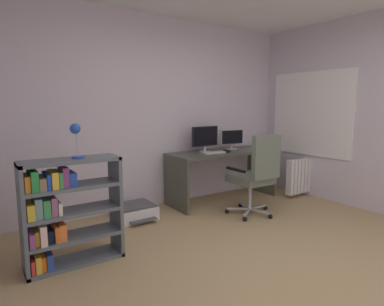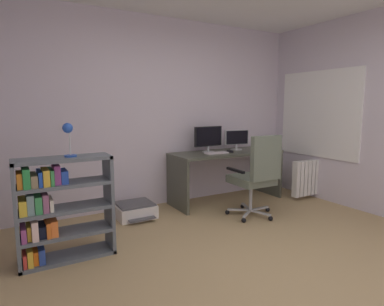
{
  "view_description": "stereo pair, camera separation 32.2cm",
  "coord_description": "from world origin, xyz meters",
  "px_view_note": "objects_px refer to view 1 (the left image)",
  "views": [
    {
      "loc": [
        -2.15,
        -1.79,
        1.43
      ],
      "look_at": [
        0.19,
        1.62,
        0.83
      ],
      "focal_mm": 30.34,
      "sensor_mm": 36.0,
      "label": 1
    },
    {
      "loc": [
        -1.87,
        -1.96,
        1.43
      ],
      "look_at": [
        0.19,
        1.62,
        0.83
      ],
      "focal_mm": 30.34,
      "sensor_mm": 36.0,
      "label": 2
    }
  ],
  "objects_px": {
    "desk_lamp": "(76,135)",
    "radiator": "(304,175)",
    "monitor_secondary": "(232,138)",
    "monitor_main": "(205,137)",
    "desk": "(223,164)",
    "computer_mouse": "(227,151)",
    "keyboard": "(214,153)",
    "office_chair": "(256,173)",
    "bookshelf": "(62,212)",
    "printer": "(135,211)"
  },
  "relations": [
    {
      "from": "office_chair",
      "to": "radiator",
      "type": "distance_m",
      "value": 1.4
    },
    {
      "from": "computer_mouse",
      "to": "monitor_main",
      "type": "bearing_deg",
      "value": 147.36
    },
    {
      "from": "office_chair",
      "to": "radiator",
      "type": "bearing_deg",
      "value": 11.52
    },
    {
      "from": "monitor_secondary",
      "to": "computer_mouse",
      "type": "height_order",
      "value": "monitor_secondary"
    },
    {
      "from": "monitor_secondary",
      "to": "radiator",
      "type": "distance_m",
      "value": 1.3
    },
    {
      "from": "keyboard",
      "to": "computer_mouse",
      "type": "bearing_deg",
      "value": -4.34
    },
    {
      "from": "computer_mouse",
      "to": "radiator",
      "type": "relative_size",
      "value": 0.14
    },
    {
      "from": "radiator",
      "to": "desk",
      "type": "bearing_deg",
      "value": 156.35
    },
    {
      "from": "monitor_main",
      "to": "office_chair",
      "type": "relative_size",
      "value": 0.44
    },
    {
      "from": "monitor_main",
      "to": "computer_mouse",
      "type": "xyz_separation_m",
      "value": [
        0.24,
        -0.21,
        -0.2
      ]
    },
    {
      "from": "keyboard",
      "to": "radiator",
      "type": "xyz_separation_m",
      "value": [
        1.47,
        -0.45,
        -0.43
      ]
    },
    {
      "from": "desk",
      "to": "desk_lamp",
      "type": "relative_size",
      "value": 5.46
    },
    {
      "from": "keyboard",
      "to": "office_chair",
      "type": "relative_size",
      "value": 0.32
    },
    {
      "from": "desk",
      "to": "bookshelf",
      "type": "height_order",
      "value": "bookshelf"
    },
    {
      "from": "desk",
      "to": "office_chair",
      "type": "distance_m",
      "value": 0.82
    },
    {
      "from": "desk",
      "to": "bookshelf",
      "type": "bearing_deg",
      "value": -162.41
    },
    {
      "from": "office_chair",
      "to": "monitor_main",
      "type": "bearing_deg",
      "value": 99.0
    },
    {
      "from": "monitor_secondary",
      "to": "office_chair",
      "type": "relative_size",
      "value": 0.37
    },
    {
      "from": "computer_mouse",
      "to": "printer",
      "type": "bearing_deg",
      "value": -175.9
    },
    {
      "from": "monitor_main",
      "to": "monitor_secondary",
      "type": "relative_size",
      "value": 1.19
    },
    {
      "from": "keyboard",
      "to": "radiator",
      "type": "bearing_deg",
      "value": -15.22
    },
    {
      "from": "bookshelf",
      "to": "keyboard",
      "type": "bearing_deg",
      "value": 17.28
    },
    {
      "from": "keyboard",
      "to": "computer_mouse",
      "type": "height_order",
      "value": "computer_mouse"
    },
    {
      "from": "desk",
      "to": "bookshelf",
      "type": "xyz_separation_m",
      "value": [
        -2.49,
        -0.79,
        -0.07
      ]
    },
    {
      "from": "monitor_secondary",
      "to": "desk_lamp",
      "type": "bearing_deg",
      "value": -161.18
    },
    {
      "from": "desk",
      "to": "computer_mouse",
      "type": "distance_m",
      "value": 0.23
    },
    {
      "from": "monitor_secondary",
      "to": "printer",
      "type": "distance_m",
      "value": 1.91
    },
    {
      "from": "office_chair",
      "to": "bookshelf",
      "type": "height_order",
      "value": "office_chair"
    },
    {
      "from": "monitor_secondary",
      "to": "monitor_main",
      "type": "bearing_deg",
      "value": -179.99
    },
    {
      "from": "monitor_main",
      "to": "computer_mouse",
      "type": "relative_size",
      "value": 4.71
    },
    {
      "from": "keyboard",
      "to": "radiator",
      "type": "distance_m",
      "value": 1.6
    },
    {
      "from": "monitor_main",
      "to": "monitor_secondary",
      "type": "xyz_separation_m",
      "value": [
        0.52,
        0.0,
        -0.04
      ]
    },
    {
      "from": "computer_mouse",
      "to": "desk_lamp",
      "type": "relative_size",
      "value": 0.32
    },
    {
      "from": "keyboard",
      "to": "desk",
      "type": "bearing_deg",
      "value": 22.11
    },
    {
      "from": "computer_mouse",
      "to": "office_chair",
      "type": "height_order",
      "value": "office_chair"
    },
    {
      "from": "monitor_main",
      "to": "office_chair",
      "type": "height_order",
      "value": "monitor_main"
    },
    {
      "from": "desk_lamp",
      "to": "radiator",
      "type": "xyz_separation_m",
      "value": [
        3.57,
        0.25,
        -0.84
      ]
    },
    {
      "from": "bookshelf",
      "to": "desk",
      "type": "bearing_deg",
      "value": 17.59
    },
    {
      "from": "monitor_main",
      "to": "printer",
      "type": "bearing_deg",
      "value": -174.76
    },
    {
      "from": "keyboard",
      "to": "bookshelf",
      "type": "xyz_separation_m",
      "value": [
        -2.25,
        -0.7,
        -0.26
      ]
    },
    {
      "from": "desk",
      "to": "keyboard",
      "type": "height_order",
      "value": "keyboard"
    },
    {
      "from": "keyboard",
      "to": "radiator",
      "type": "relative_size",
      "value": 0.47
    },
    {
      "from": "monitor_secondary",
      "to": "printer",
      "type": "bearing_deg",
      "value": -176.34
    },
    {
      "from": "desk",
      "to": "printer",
      "type": "xyz_separation_m",
      "value": [
        -1.45,
        -0.01,
        -0.47
      ]
    },
    {
      "from": "office_chair",
      "to": "printer",
      "type": "height_order",
      "value": "office_chair"
    },
    {
      "from": "keyboard",
      "to": "computer_mouse",
      "type": "relative_size",
      "value": 3.4
    },
    {
      "from": "bookshelf",
      "to": "office_chair",
      "type": "bearing_deg",
      "value": -0.56
    },
    {
      "from": "monitor_main",
      "to": "desk_lamp",
      "type": "distance_m",
      "value": 2.27
    },
    {
      "from": "radiator",
      "to": "monitor_main",
      "type": "bearing_deg",
      "value": 156.98
    },
    {
      "from": "monitor_main",
      "to": "monitor_secondary",
      "type": "bearing_deg",
      "value": 0.01
    }
  ]
}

